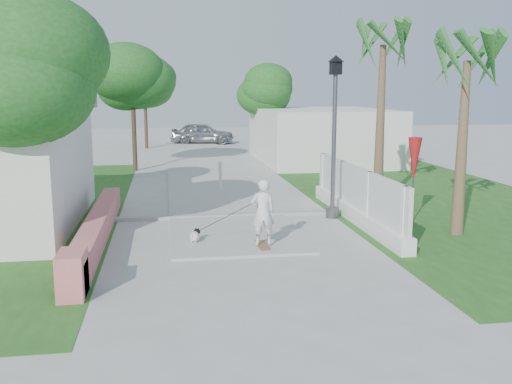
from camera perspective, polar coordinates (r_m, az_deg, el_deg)
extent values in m
plane|color=#B7B7B2|center=(10.30, 0.76, -9.82)|extent=(90.00, 90.00, 0.00)
cube|color=#B7B7B2|center=(29.79, -5.81, 3.38)|extent=(3.20, 36.00, 0.06)
cube|color=#999993|center=(16.01, -2.90, -2.37)|extent=(6.50, 0.25, 0.10)
cube|color=#28561B|center=(19.87, 16.94, -0.47)|extent=(8.00, 20.00, 0.01)
cube|color=#E17377|center=(14.02, -15.57, -3.50)|extent=(0.45, 8.00, 0.60)
cube|color=#E17377|center=(10.36, -17.91, -7.88)|extent=(0.45, 0.80, 0.80)
cube|color=white|center=(15.75, 9.90, -2.16)|extent=(0.35, 7.00, 0.40)
cube|color=white|center=(15.61, 9.98, 0.53)|extent=(0.10, 7.00, 1.10)
cube|color=white|center=(12.72, 14.63, -2.75)|extent=(0.14, 0.14, 1.50)
cube|color=white|center=(14.72, 11.22, -0.89)|extent=(0.14, 0.14, 1.50)
cube|color=white|center=(16.76, 8.64, 0.53)|extent=(0.14, 0.14, 1.50)
cube|color=white|center=(18.65, 6.78, 1.55)|extent=(0.14, 0.14, 1.50)
cube|color=silver|center=(28.67, 6.50, 5.66)|extent=(6.00, 8.00, 2.60)
cylinder|color=#59595E|center=(16.07, 7.63, -2.03)|extent=(0.36, 0.36, 0.30)
cylinder|color=#59595E|center=(15.79, 7.79, 4.54)|extent=(0.12, 0.12, 4.00)
cube|color=black|center=(15.73, 7.98, 12.18)|extent=(0.28, 0.28, 0.35)
cone|color=black|center=(15.74, 8.00, 13.09)|extent=(0.44, 0.44, 0.18)
cylinder|color=white|center=(19.86, -3.58, 1.39)|extent=(0.12, 0.12, 1.00)
sphere|color=white|center=(19.79, -3.60, 2.88)|extent=(0.14, 0.14, 0.14)
cylinder|color=#59595E|center=(15.66, 15.43, 0.53)|extent=(0.04, 0.04, 2.00)
cone|color=#B1191E|center=(15.56, 15.56, 3.07)|extent=(0.36, 0.36, 1.20)
cylinder|color=#4C3826|center=(12.96, -21.67, 2.37)|extent=(0.20, 0.20, 3.85)
ellipsoid|color=#1E5016|center=(12.86, -22.16, 9.67)|extent=(3.60, 3.60, 2.70)
ellipsoid|color=#1E5016|center=(12.63, -21.57, 11.30)|extent=(3.06, 3.06, 2.30)
ellipsoid|color=#1E5016|center=(13.12, -23.04, 12.67)|extent=(2.70, 2.70, 2.02)
cylinder|color=#4C3826|center=(18.53, -21.03, 4.01)|extent=(0.20, 0.20, 3.50)
ellipsoid|color=#1E5016|center=(18.45, -21.33, 8.64)|extent=(3.20, 3.20, 2.40)
ellipsoid|color=#1E5016|center=(18.21, -20.91, 9.76)|extent=(2.72, 2.72, 2.05)
ellipsoid|color=#1E5016|center=(18.69, -21.95, 10.76)|extent=(2.40, 2.40, 1.79)
cylinder|color=#4C3826|center=(25.63, -12.11, 6.37)|extent=(0.20, 0.20, 3.85)
ellipsoid|color=#1E5016|center=(25.58, -12.25, 10.06)|extent=(3.40, 3.40, 2.55)
ellipsoid|color=#1E5016|center=(25.37, -11.85, 10.87)|extent=(2.89, 2.89, 2.18)
ellipsoid|color=#1E5016|center=(25.80, -12.74, 11.60)|extent=(2.55, 2.55, 1.90)
cylinder|color=#4C3826|center=(29.99, 0.29, 6.78)|extent=(0.20, 0.20, 3.50)
ellipsoid|color=#1E5016|center=(29.94, 0.29, 9.65)|extent=(3.00, 3.00, 2.25)
ellipsoid|color=#1E5016|center=(29.77, 0.74, 10.32)|extent=(2.55, 2.55, 1.92)
ellipsoid|color=#1E5016|center=(30.11, -0.15, 10.98)|extent=(2.25, 2.25, 1.68)
cylinder|color=#4C3826|center=(35.59, -10.97, 7.41)|extent=(0.20, 0.20, 3.85)
ellipsoid|color=#1E5016|center=(35.56, -11.06, 10.07)|extent=(3.20, 3.20, 2.40)
ellipsoid|color=#1E5016|center=(35.36, -10.77, 10.64)|extent=(2.72, 2.72, 2.05)
ellipsoid|color=#1E5016|center=(35.77, -11.42, 11.18)|extent=(2.40, 2.40, 1.79)
cone|color=brown|center=(17.25, 12.30, 6.21)|extent=(0.32, 0.32, 4.80)
cone|color=brown|center=(14.63, 19.88, 3.99)|extent=(0.32, 0.32, 4.20)
cube|color=brown|center=(12.89, 0.68, -5.30)|extent=(0.23, 0.77, 0.02)
imported|color=silver|center=(12.71, 0.69, -2.03)|extent=(0.55, 0.36, 1.48)
cylinder|color=gray|center=(12.63, 0.58, -5.88)|extent=(0.02, 0.06, 0.06)
cylinder|color=gray|center=(12.65, 1.20, -5.85)|extent=(0.02, 0.06, 0.06)
cylinder|color=gray|center=(13.16, 0.18, -5.22)|extent=(0.02, 0.06, 0.06)
cylinder|color=gray|center=(13.18, 0.77, -5.20)|extent=(0.02, 0.06, 0.06)
ellipsoid|color=silver|center=(13.28, -6.17, -4.46)|extent=(0.35, 0.44, 0.24)
sphere|color=black|center=(13.43, -5.93, -3.97)|extent=(0.15, 0.15, 0.15)
sphere|color=silver|center=(13.50, -5.83, -3.98)|extent=(0.07, 0.07, 0.07)
cone|color=black|center=(13.43, -6.08, -3.67)|extent=(0.05, 0.05, 0.05)
cone|color=black|center=(13.40, -5.79, -3.68)|extent=(0.05, 0.05, 0.05)
cylinder|color=silver|center=(13.42, -6.26, -4.87)|extent=(0.03, 0.03, 0.11)
cylinder|color=silver|center=(13.38, -5.82, -4.90)|extent=(0.03, 0.03, 0.11)
cylinder|color=silver|center=(13.25, -6.51, -5.07)|extent=(0.03, 0.03, 0.11)
cylinder|color=silver|center=(13.22, -6.06, -5.10)|extent=(0.03, 0.03, 0.11)
cylinder|color=silver|center=(13.10, -6.43, -4.39)|extent=(0.05, 0.09, 0.09)
imported|color=#9C9EA4|center=(38.10, -5.38, 5.87)|extent=(4.27, 2.10, 1.40)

